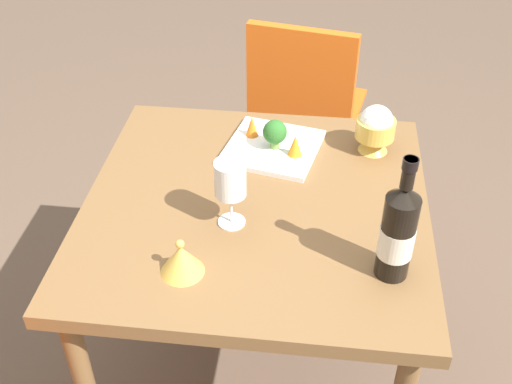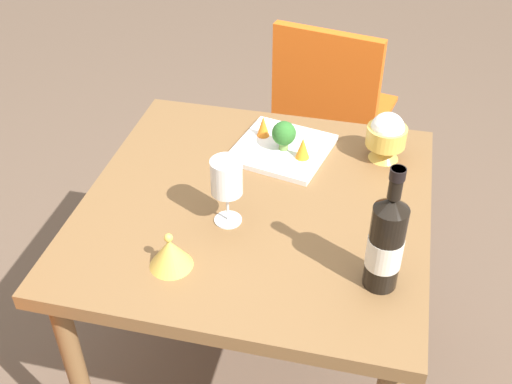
{
  "view_description": "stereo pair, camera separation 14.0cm",
  "coord_description": "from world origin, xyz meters",
  "px_view_note": "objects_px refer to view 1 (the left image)",
  "views": [
    {
      "loc": [
        -0.15,
        1.24,
        1.73
      ],
      "look_at": [
        0.0,
        0.0,
        0.76
      ],
      "focal_mm": 43.87,
      "sensor_mm": 36.0,
      "label": 1
    },
    {
      "loc": [
        -0.28,
        1.21,
        1.73
      ],
      "look_at": [
        0.0,
        0.0,
        0.76
      ],
      "focal_mm": 43.87,
      "sensor_mm": 36.0,
      "label": 2
    }
  ],
  "objects_px": {
    "serving_plate": "(273,148)",
    "carrot_garnish_left": "(295,145)",
    "chair_by_wall": "(304,100)",
    "wine_glass": "(230,181)",
    "carrot_garnish_right": "(252,126)",
    "rice_bowl": "(375,128)",
    "broccoli_floret": "(275,132)",
    "wine_bottle": "(398,232)",
    "rice_bowl_lid": "(181,259)"
  },
  "relations": [
    {
      "from": "chair_by_wall",
      "to": "wine_bottle",
      "type": "height_order",
      "value": "wine_bottle"
    },
    {
      "from": "wine_bottle",
      "to": "rice_bowl",
      "type": "bearing_deg",
      "value": -86.99
    },
    {
      "from": "wine_bottle",
      "to": "rice_bowl",
      "type": "distance_m",
      "value": 0.49
    },
    {
      "from": "wine_bottle",
      "to": "rice_bowl_lid",
      "type": "height_order",
      "value": "wine_bottle"
    },
    {
      "from": "serving_plate",
      "to": "wine_glass",
      "type": "bearing_deg",
      "value": 77.94
    },
    {
      "from": "wine_bottle",
      "to": "rice_bowl_lid",
      "type": "bearing_deg",
      "value": 6.39
    },
    {
      "from": "rice_bowl_lid",
      "to": "carrot_garnish_left",
      "type": "bearing_deg",
      "value": -115.21
    },
    {
      "from": "rice_bowl_lid",
      "to": "serving_plate",
      "type": "distance_m",
      "value": 0.53
    },
    {
      "from": "rice_bowl",
      "to": "rice_bowl_lid",
      "type": "relative_size",
      "value": 1.42
    },
    {
      "from": "rice_bowl_lid",
      "to": "carrot_garnish_left",
      "type": "xyz_separation_m",
      "value": [
        -0.22,
        -0.47,
        0.01
      ]
    },
    {
      "from": "rice_bowl_lid",
      "to": "carrot_garnish_right",
      "type": "distance_m",
      "value": 0.56
    },
    {
      "from": "wine_bottle",
      "to": "rice_bowl",
      "type": "height_order",
      "value": "wine_bottle"
    },
    {
      "from": "chair_by_wall",
      "to": "rice_bowl_lid",
      "type": "distance_m",
      "value": 1.19
    },
    {
      "from": "chair_by_wall",
      "to": "carrot_garnish_right",
      "type": "xyz_separation_m",
      "value": [
        0.13,
        0.6,
        0.24
      ]
    },
    {
      "from": "wine_glass",
      "to": "serving_plate",
      "type": "relative_size",
      "value": 0.6
    },
    {
      "from": "rice_bowl",
      "to": "rice_bowl_lid",
      "type": "distance_m",
      "value": 0.7
    },
    {
      "from": "wine_glass",
      "to": "carrot_garnish_left",
      "type": "xyz_separation_m",
      "value": [
        -0.13,
        -0.29,
        -0.08
      ]
    },
    {
      "from": "broccoli_floret",
      "to": "carrot_garnish_left",
      "type": "bearing_deg",
      "value": 152.95
    },
    {
      "from": "wine_glass",
      "to": "rice_bowl",
      "type": "relative_size",
      "value": 1.26
    },
    {
      "from": "broccoli_floret",
      "to": "serving_plate",
      "type": "bearing_deg",
      "value": -58.56
    },
    {
      "from": "wine_glass",
      "to": "carrot_garnish_right",
      "type": "xyz_separation_m",
      "value": [
        -0.0,
        -0.37,
        -0.08
      ]
    },
    {
      "from": "chair_by_wall",
      "to": "carrot_garnish_right",
      "type": "distance_m",
      "value": 0.66
    },
    {
      "from": "chair_by_wall",
      "to": "wine_glass",
      "type": "distance_m",
      "value": 1.03
    },
    {
      "from": "rice_bowl_lid",
      "to": "carrot_garnish_left",
      "type": "relative_size",
      "value": 1.59
    },
    {
      "from": "rice_bowl",
      "to": "serving_plate",
      "type": "xyz_separation_m",
      "value": [
        0.28,
        0.03,
        -0.07
      ]
    },
    {
      "from": "chair_by_wall",
      "to": "serving_plate",
      "type": "bearing_deg",
      "value": -84.3
    },
    {
      "from": "rice_bowl",
      "to": "broccoli_floret",
      "type": "bearing_deg",
      "value": 8.73
    },
    {
      "from": "chair_by_wall",
      "to": "broccoli_floret",
      "type": "height_order",
      "value": "chair_by_wall"
    },
    {
      "from": "broccoli_floret",
      "to": "carrot_garnish_right",
      "type": "xyz_separation_m",
      "value": [
        0.07,
        -0.05,
        -0.02
      ]
    },
    {
      "from": "wine_bottle",
      "to": "wine_glass",
      "type": "bearing_deg",
      "value": -18.56
    },
    {
      "from": "wine_bottle",
      "to": "broccoli_floret",
      "type": "distance_m",
      "value": 0.54
    },
    {
      "from": "wine_glass",
      "to": "carrot_garnish_left",
      "type": "height_order",
      "value": "wine_glass"
    },
    {
      "from": "rice_bowl",
      "to": "serving_plate",
      "type": "distance_m",
      "value": 0.29
    },
    {
      "from": "broccoli_floret",
      "to": "rice_bowl_lid",
      "type": "bearing_deg",
      "value": 72.07
    },
    {
      "from": "rice_bowl",
      "to": "rice_bowl_lid",
      "type": "bearing_deg",
      "value": 50.91
    },
    {
      "from": "wine_glass",
      "to": "broccoli_floret",
      "type": "xyz_separation_m",
      "value": [
        -0.08,
        -0.32,
        -0.06
      ]
    },
    {
      "from": "wine_glass",
      "to": "rice_bowl",
      "type": "xyz_separation_m",
      "value": [
        -0.35,
        -0.36,
        -0.05
      ]
    },
    {
      "from": "chair_by_wall",
      "to": "serving_plate",
      "type": "relative_size",
      "value": 2.86
    },
    {
      "from": "rice_bowl_lid",
      "to": "carrot_garnish_right",
      "type": "relative_size",
      "value": 1.59
    },
    {
      "from": "serving_plate",
      "to": "carrot_garnish_left",
      "type": "bearing_deg",
      "value": 148.39
    },
    {
      "from": "rice_bowl",
      "to": "carrot_garnish_left",
      "type": "height_order",
      "value": "rice_bowl"
    },
    {
      "from": "serving_plate",
      "to": "broccoli_floret",
      "type": "relative_size",
      "value": 3.46
    },
    {
      "from": "rice_bowl",
      "to": "serving_plate",
      "type": "height_order",
      "value": "rice_bowl"
    },
    {
      "from": "wine_bottle",
      "to": "rice_bowl_lid",
      "type": "relative_size",
      "value": 3.1
    },
    {
      "from": "broccoli_floret",
      "to": "wine_glass",
      "type": "bearing_deg",
      "value": 76.53
    },
    {
      "from": "wine_glass",
      "to": "wine_bottle",
      "type": "bearing_deg",
      "value": 161.44
    },
    {
      "from": "rice_bowl_lid",
      "to": "serving_plate",
      "type": "bearing_deg",
      "value": -106.97
    },
    {
      "from": "wine_bottle",
      "to": "rice_bowl_lid",
      "type": "xyz_separation_m",
      "value": [
        0.46,
        0.05,
        -0.08
      ]
    },
    {
      "from": "chair_by_wall",
      "to": "carrot_garnish_left",
      "type": "bearing_deg",
      "value": -78.54
    },
    {
      "from": "rice_bowl_lid",
      "to": "carrot_garnish_left",
      "type": "height_order",
      "value": "rice_bowl_lid"
    }
  ]
}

